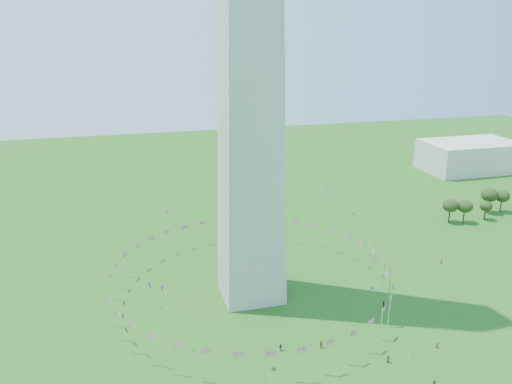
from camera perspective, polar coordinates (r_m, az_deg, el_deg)
flag_ring at (r=148.41m, az=-0.59°, el=-10.06°), size 80.24×80.24×9.00m
gov_building_east_a at (r=298.48m, az=23.22°, el=3.81°), size 50.00×30.00×16.00m
kites_aloft at (r=128.91m, az=10.12°, el=-8.09°), size 79.85×68.15×30.40m
tree_line_east at (r=230.09m, az=25.81°, el=-1.36°), size 53.53×15.72×10.78m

